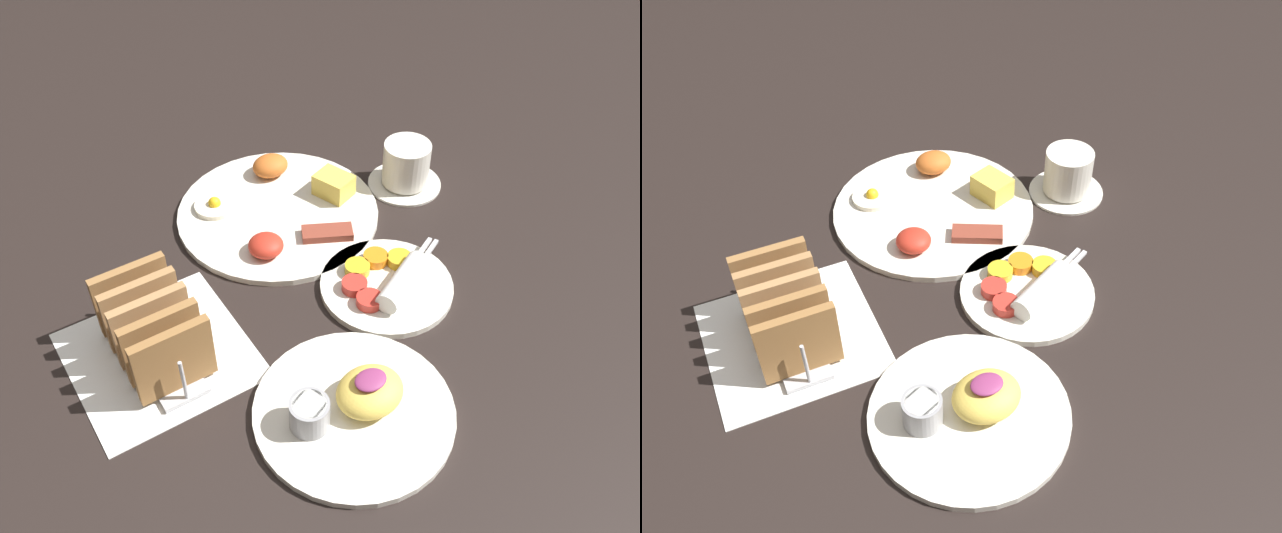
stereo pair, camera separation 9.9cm
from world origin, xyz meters
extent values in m
plane|color=black|center=(0.00, 0.00, 0.00)|extent=(3.00, 3.00, 0.00)
cube|color=white|center=(-0.19, 0.05, 0.00)|extent=(0.22, 0.22, 0.00)
cylinder|color=silver|center=(0.08, 0.21, 0.01)|extent=(0.31, 0.31, 0.01)
cube|color=#E5C64C|center=(0.18, 0.19, 0.03)|extent=(0.06, 0.07, 0.04)
ellipsoid|color=#C66023|center=(0.12, 0.29, 0.03)|extent=(0.06, 0.05, 0.03)
cylinder|color=#F4EACC|center=(0.00, 0.26, 0.01)|extent=(0.06, 0.06, 0.01)
sphere|color=yellow|center=(0.00, 0.26, 0.02)|extent=(0.02, 0.02, 0.02)
ellipsoid|color=red|center=(0.02, 0.13, 0.02)|extent=(0.05, 0.05, 0.03)
cube|color=brown|center=(0.11, 0.11, 0.02)|extent=(0.08, 0.06, 0.01)
cylinder|color=silver|center=(0.13, -0.02, 0.01)|extent=(0.19, 0.19, 0.01)
cylinder|color=gold|center=(0.17, 0.01, 0.02)|extent=(0.04, 0.04, 0.01)
cylinder|color=orange|center=(0.14, 0.03, 0.02)|extent=(0.04, 0.04, 0.01)
cylinder|color=gold|center=(0.11, 0.03, 0.02)|extent=(0.04, 0.04, 0.01)
cylinder|color=red|center=(0.08, 0.00, 0.02)|extent=(0.04, 0.04, 0.01)
cylinder|color=red|center=(0.08, -0.03, 0.02)|extent=(0.04, 0.04, 0.01)
cylinder|color=white|center=(0.14, -0.04, 0.03)|extent=(0.11, 0.07, 0.03)
cube|color=silver|center=(0.20, 0.00, 0.03)|extent=(0.05, 0.03, 0.00)
cube|color=silver|center=(0.21, -0.01, 0.03)|extent=(0.05, 0.03, 0.00)
cylinder|color=silver|center=(-0.03, -0.16, 0.01)|extent=(0.24, 0.24, 0.01)
ellipsoid|color=#EAC651|center=(-0.01, -0.16, 0.03)|extent=(0.09, 0.08, 0.04)
ellipsoid|color=#8C3366|center=(-0.01, -0.16, 0.05)|extent=(0.04, 0.03, 0.01)
cylinder|color=#99999E|center=(-0.09, -0.15, 0.03)|extent=(0.05, 0.05, 0.04)
cylinder|color=white|center=(-0.09, -0.15, 0.05)|extent=(0.04, 0.04, 0.01)
cube|color=#B7B7BC|center=(-0.19, 0.05, 0.01)|extent=(0.06, 0.18, 0.01)
cube|color=olive|center=(-0.19, -0.02, 0.06)|extent=(0.10, 0.01, 0.10)
cube|color=olive|center=(-0.19, 0.01, 0.06)|extent=(0.10, 0.01, 0.10)
cube|color=#A77A4C|center=(-0.19, 0.05, 0.06)|extent=(0.10, 0.01, 0.10)
cube|color=#A27446|center=(-0.19, 0.08, 0.06)|extent=(0.10, 0.01, 0.10)
cube|color=olive|center=(-0.19, 0.11, 0.06)|extent=(0.10, 0.01, 0.10)
cylinder|color=#B7B7BC|center=(-0.19, -0.04, 0.04)|extent=(0.01, 0.01, 0.07)
cylinder|color=#B7B7BC|center=(-0.19, 0.13, 0.04)|extent=(0.01, 0.01, 0.07)
cylinder|color=silver|center=(0.30, 0.16, 0.00)|extent=(0.12, 0.12, 0.01)
cylinder|color=silver|center=(0.30, 0.16, 0.04)|extent=(0.08, 0.08, 0.07)
cylinder|color=#381E0F|center=(0.30, 0.16, 0.07)|extent=(0.06, 0.06, 0.01)
camera|label=1|loc=(-0.33, -0.56, 0.72)|focal=40.00mm
camera|label=2|loc=(-0.24, -0.60, 0.72)|focal=40.00mm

